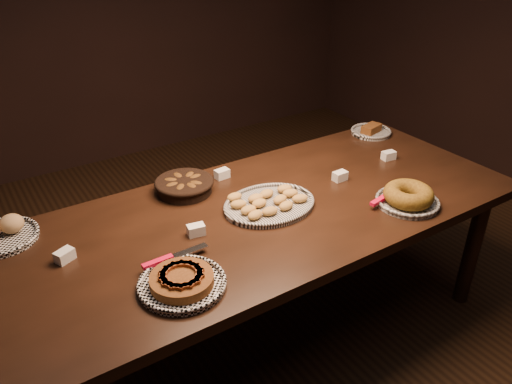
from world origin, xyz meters
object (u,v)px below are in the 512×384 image
buffet_table (265,223)px  madeleine_platter (269,203)px  apple_tart_plate (182,281)px  bundt_cake_plate (408,197)px

buffet_table → madeleine_platter: size_ratio=5.64×
apple_tart_plate → bundt_cake_plate: size_ratio=1.05×
buffet_table → apple_tart_plate: 0.61m
bundt_cake_plate → madeleine_platter: bearing=157.2°
apple_tart_plate → buffet_table: bearing=14.7°
madeleine_platter → bundt_cake_plate: bearing=-12.5°
buffet_table → madeleine_platter: madeleine_platter is taller
buffet_table → apple_tart_plate: bearing=-152.8°
madeleine_platter → apple_tart_plate: bearing=-134.8°
madeleine_platter → bundt_cake_plate: bundt_cake_plate is taller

